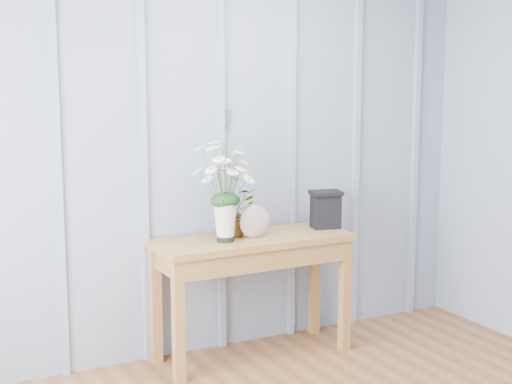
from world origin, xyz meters
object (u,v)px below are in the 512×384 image
daisy_vase (225,174)px  carved_box (326,209)px  sideboard (252,255)px  felt_disc_vessel (255,222)px

daisy_vase → carved_box: size_ratio=2.69×
sideboard → daisy_vase: daisy_vase is taller
sideboard → carved_box: size_ratio=5.10×
daisy_vase → carved_box: daisy_vase is taller
daisy_vase → felt_disc_vessel: 0.36m
daisy_vase → sideboard: bearing=10.8°
sideboard → daisy_vase: size_ratio=1.90×
daisy_vase → carved_box: bearing=4.2°
felt_disc_vessel → carved_box: size_ratio=0.84×
sideboard → carved_box: bearing=1.7°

